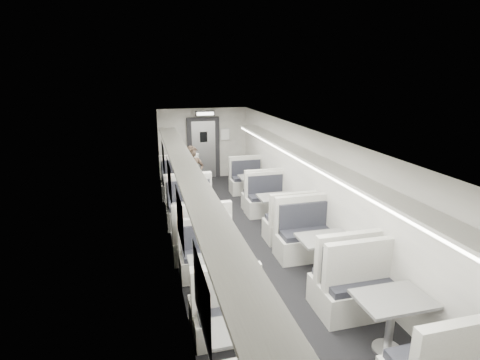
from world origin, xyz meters
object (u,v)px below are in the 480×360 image
booth_left_b (195,223)px  booth_right_c (324,258)px  booth_left_c (215,278)px  booth_right_b (277,211)px  booth_right_d (390,324)px  booth_right_a (254,188)px  passenger (193,176)px  exit_sign (205,113)px  booth_left_a (184,192)px  booth_left_d (241,351)px  vestibule_door (204,149)px

booth_left_b → booth_right_c: (2.00, -2.16, -0.00)m
booth_left_c → booth_right_b: size_ratio=0.92×
booth_right_d → booth_right_a: bearing=90.0°
booth_right_c → passenger: (-1.72, 4.38, 0.43)m
booth_right_d → passenger: bearing=105.4°
exit_sign → booth_left_a: bearing=-114.0°
booth_left_a → booth_left_b: size_ratio=1.01×
booth_left_a → booth_right_a: booth_left_a is taller
booth_left_d → passenger: size_ratio=1.16×
booth_right_c → vestibule_door: 7.16m
booth_left_a → exit_sign: bearing=66.0°
booth_right_d → booth_left_a: bearing=107.9°
booth_left_b → exit_sign: 4.90m
booth_left_c → passenger: 4.52m
booth_right_c → passenger: 4.73m
booth_left_a → booth_right_c: (2.00, -4.33, -0.00)m
booth_left_a → booth_left_b: (0.00, -2.18, -0.00)m
vestibule_door → booth_left_a: bearing=-110.1°
booth_right_d → booth_right_b: bearing=90.0°
booth_left_a → booth_left_b: 2.18m
vestibule_door → exit_sign: (0.00, -0.49, 1.24)m
booth_right_b → passenger: (-1.72, 1.92, 0.45)m
booth_left_c → booth_right_c: size_ratio=0.86×
booth_right_c → vestibule_door: vestibule_door is taller
booth_right_a → vestibule_door: bearing=110.3°
booth_right_b → booth_right_d: size_ratio=0.93×
booth_left_c → booth_left_d: (0.00, -1.68, -0.01)m
booth_right_b → vestibule_door: 4.75m
booth_left_b → booth_right_a: size_ratio=1.11×
booth_right_b → vestibule_door: bearing=102.3°
booth_left_d → passenger: bearing=87.4°
passenger → exit_sign: exit_sign is taller
booth_left_d → booth_right_b: (2.00, 4.24, 0.04)m
booth_right_d → exit_sign: size_ratio=3.73×
booth_right_d → passenger: size_ratio=1.38×
booth_left_b → booth_right_c: 2.94m
booth_right_b → booth_right_d: booth_right_d is taller
booth_left_a → booth_right_b: bearing=-43.0°
booth_left_d → booth_right_d: (2.00, -0.09, 0.07)m
booth_left_c → vestibule_door: bearing=82.1°
booth_left_d → booth_right_b: booth_right_b is taller
booth_left_a → booth_right_c: size_ratio=1.01×
booth_left_c → passenger: (0.28, 4.48, 0.48)m
booth_left_d → vestibule_door: (1.00, 8.84, 0.69)m
booth_right_c → booth_right_b: bearing=90.0°
passenger → booth_left_d: bearing=-105.4°
booth_left_c → vestibule_door: (1.00, 7.16, 0.69)m
booth_right_b → booth_right_a: bearing=90.0°
booth_left_b → booth_right_a: 2.98m
booth_left_c → booth_left_d: size_ratio=1.02×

